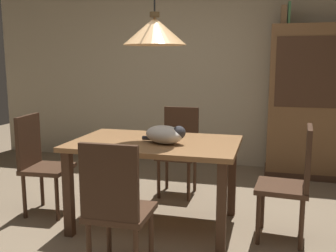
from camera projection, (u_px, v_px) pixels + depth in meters
ground at (151, 249)px, 2.93m from camera, size 10.00×10.00×0.00m
back_wall at (209, 59)px, 5.22m from camera, size 6.40×0.10×2.90m
dining_table at (155, 153)px, 3.27m from camera, size 1.40×0.90×0.75m
chair_right_side at (293, 179)px, 3.00m from camera, size 0.43×0.43×0.93m
chair_near_front at (116, 205)px, 2.46m from camera, size 0.40×0.40×0.93m
chair_left_side at (40, 160)px, 3.57m from camera, size 0.43×0.43×0.93m
chair_far_back at (179, 147)px, 4.13m from camera, size 0.40×0.40×0.93m
cat_sleeping at (166, 134)px, 3.14m from camera, size 0.41×0.33×0.16m
pendant_lamp at (155, 31)px, 3.10m from camera, size 0.52×0.52×1.30m
hutch_bookcase at (315, 106)px, 4.65m from camera, size 1.12×0.45×1.85m
book_brown_thick at (284, 16)px, 4.58m from camera, size 0.06×0.24×0.22m
book_green_slim at (289, 14)px, 4.56m from camera, size 0.03×0.20×0.26m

